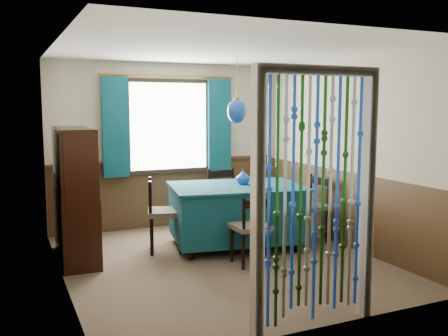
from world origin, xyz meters
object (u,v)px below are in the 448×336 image
sideboard (75,214)px  pendant_lamp (237,111)px  chair_left (163,213)px  dining_table (236,211)px  chair_near (251,228)px  vase_table (243,178)px  bowl_shelf (82,170)px  vase_sideboard (76,182)px  chair_right (311,207)px  chair_far (226,199)px

sideboard → pendant_lamp: pendant_lamp is taller
chair_left → sideboard: 1.08m
dining_table → sideboard: (-2.02, 0.30, 0.09)m
pendant_lamp → chair_near: bearing=-103.0°
vase_table → bowl_shelf: bearing=179.8°
sideboard → vase_sideboard: 0.43m
chair_near → pendant_lamp: size_ratio=0.96×
chair_left → chair_right: chair_left is taller
chair_right → bowl_shelf: (-2.99, 0.26, 0.63)m
chair_near → sideboard: size_ratio=0.52×
vase_table → vase_sideboard: size_ratio=0.87×
dining_table → sideboard: 2.05m
sideboard → chair_left: bearing=-3.7°
chair_far → pendant_lamp: pendant_lamp is taller
dining_table → vase_sideboard: size_ratio=9.05×
chair_left → pendant_lamp: bearing=93.8°
chair_near → chair_left: chair_left is taller
chair_left → vase_sideboard: size_ratio=4.49×
chair_right → chair_far: bearing=36.4°
chair_far → vase_table: bearing=84.3°
chair_left → vase_sideboard: (-1.02, 0.36, 0.41)m
chair_far → vase_sideboard: size_ratio=4.54×
bowl_shelf → pendant_lamp: bearing=-1.5°
chair_right → vase_table: bearing=67.2°
chair_far → pendant_lamp: bearing=75.2°
bowl_shelf → dining_table: bearing=-1.5°
vase_table → bowl_shelf: size_ratio=0.89×
chair_far → chair_right: bearing=131.8°
dining_table → pendant_lamp: size_ratio=2.18×
chair_right → sideboard: (-3.05, 0.51, 0.08)m
dining_table → chair_right: 1.05m
chair_far → pendant_lamp: (-0.16, -0.70, 1.29)m
chair_right → sideboard: 3.09m
vase_sideboard → vase_table: bearing=-14.0°
chair_near → dining_table: bearing=77.3°
chair_right → vase_sideboard: size_ratio=4.39×
dining_table → chair_far: (0.16, 0.70, 0.03)m
dining_table → chair_left: bearing=178.3°
chair_right → vase_table: 1.04m
dining_table → chair_far: bearing=87.1°
bowl_shelf → chair_left: bearing=8.4°
pendant_lamp → vase_sideboard: size_ratio=4.15×
chair_left → vase_sideboard: 1.15m
pendant_lamp → vase_sideboard: pendant_lamp is taller
pendant_lamp → bowl_shelf: size_ratio=4.26×
vase_sideboard → chair_right: bearing=-14.6°
dining_table → vase_sideboard: vase_sideboard is taller
sideboard → chair_right: bearing=-8.0°
dining_table → pendant_lamp: (-0.00, 0.00, 1.32)m
bowl_shelf → chair_right: bearing=-5.0°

